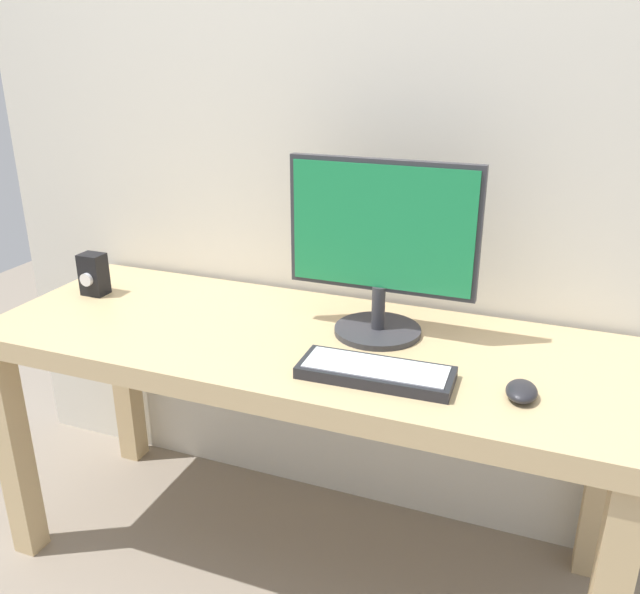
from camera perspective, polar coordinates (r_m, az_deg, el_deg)
The scene contains 7 objects.
ground_plane at distance 2.20m, azimuth -1.48°, elevation -21.57°, with size 6.00×6.00×0.00m, color gray.
wall_back at distance 1.95m, azimuth 2.45°, elevation 21.37°, with size 2.51×0.04×3.00m, color silver.
desk at distance 1.82m, azimuth -1.68°, elevation -6.27°, with size 1.74×0.64×0.76m.
monitor at distance 1.72m, azimuth 5.34°, elevation 4.55°, with size 0.50×0.24×0.47m.
keyboard_primary at distance 1.56m, azimuth 4.85°, elevation -6.51°, with size 0.37×0.15×0.03m.
mouse at distance 1.54m, azimuth 17.07°, elevation -7.81°, with size 0.07×0.10×0.03m, color #232328.
audio_controller at distance 2.16m, azimuth -19.04°, elevation 1.87°, with size 0.07×0.07×0.13m.
Camera 1 is at (0.63, -1.49, 1.49)m, focal length 36.92 mm.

